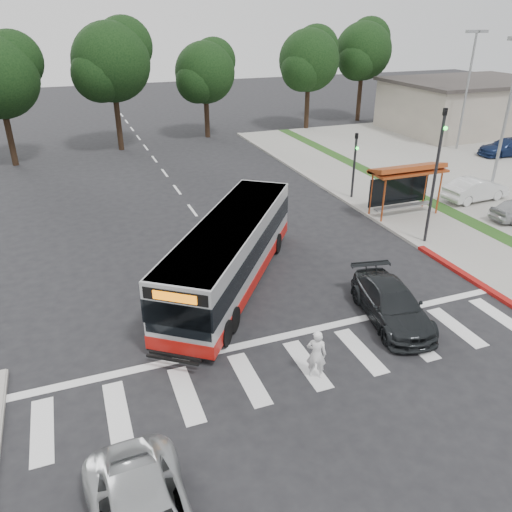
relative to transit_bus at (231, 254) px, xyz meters
name	(u,v)px	position (x,y,z in m)	size (l,w,h in m)	color
ground	(253,292)	(0.60, -0.96, -1.40)	(140.00, 140.00, 0.00)	black
sidewalk_east	(375,198)	(11.60, 7.04, -1.34)	(4.00, 40.00, 0.12)	gray
curb_east	(347,201)	(9.60, 7.04, -1.33)	(0.30, 40.00, 0.15)	#9E9991
curb_east_red	(465,275)	(9.60, -2.96, -1.33)	(0.32, 6.00, 0.15)	maroon
parking_lot	(502,170)	(23.60, 9.04, -1.35)	(18.00, 36.00, 0.10)	gray
commercial_building	(467,107)	(30.60, 21.04, 0.80)	(14.00, 10.00, 4.40)	#A99E8D
building_roof_cap	(472,81)	(30.60, 21.04, 3.15)	(14.60, 10.60, 0.30)	#383330
crosswalk_ladder	(307,364)	(0.60, -5.96, -1.40)	(18.00, 2.60, 0.01)	silver
bus_shelter	(406,175)	(11.40, 4.14, 0.95)	(4.20, 1.60, 2.86)	#A0411A
traffic_signal_ne_tall	(437,166)	(10.20, 0.53, 2.47)	(0.18, 0.37, 6.50)	black
traffic_signal_ne_short	(355,159)	(10.20, 7.53, 1.07)	(0.18, 0.37, 4.00)	black
lot_light_front	(511,97)	(18.60, 5.04, 4.50)	(1.90, 0.35, 9.01)	gray
lot_light_mid	(469,75)	(24.60, 15.04, 4.50)	(1.90, 0.35, 9.01)	gray
tree_ne_a	(309,59)	(16.67, 27.10, 4.99)	(6.16, 5.74, 9.30)	black
tree_ne_b	(364,50)	(23.67, 29.10, 5.51)	(6.16, 5.74, 10.02)	black
tree_north_a	(112,61)	(-1.32, 25.11, 5.52)	(6.60, 6.15, 10.17)	black
tree_north_b	(206,72)	(6.67, 27.10, 4.26)	(5.72, 5.33, 8.43)	black
transit_bus	(231,254)	(0.00, 0.00, 0.00)	(2.36, 10.88, 2.81)	#AEB1B3
pedestrian	(316,354)	(0.57, -6.58, -0.56)	(0.62, 0.40, 1.69)	white
dark_sedan	(392,304)	(4.63, -4.66, -0.74)	(1.87, 4.61, 1.34)	black
parked_car_1	(476,189)	(16.81, 4.48, -0.63)	(1.43, 4.10, 1.35)	silver
parked_car_3	(507,147)	(26.73, 11.94, -0.64)	(1.86, 4.56, 1.32)	#16264E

